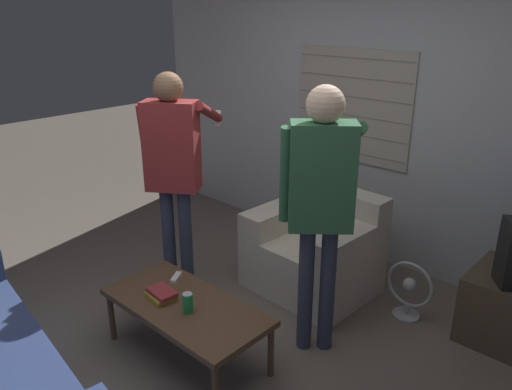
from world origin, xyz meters
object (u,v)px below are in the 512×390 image
object	(u,v)px
coffee_table	(186,309)
floor_fan	(409,290)
spare_remote	(176,277)
person_right_standing	(321,191)
soda_can	(188,303)
person_left_standing	(173,160)
armchair_beige	(315,250)
book_stack	(161,294)

from	to	relation	value
coffee_table	floor_fan	size ratio (longest dim) A/B	2.50
spare_remote	floor_fan	size ratio (longest dim) A/B	0.30
person_right_standing	soda_can	distance (m)	1.06
person_left_standing	spare_remote	size ratio (longest dim) A/B	13.13
armchair_beige	person_left_standing	xyz separation A→B (m)	(-0.76, -0.78, 0.77)
person_right_standing	soda_can	xyz separation A→B (m)	(-0.46, -0.70, -0.65)
spare_remote	book_stack	bearing A→B (deg)	-91.16
book_stack	spare_remote	bearing A→B (deg)	119.16
armchair_beige	spare_remote	xyz separation A→B (m)	(-0.37, -1.12, 0.08)
person_left_standing	spare_remote	distance (m)	0.86
book_stack	spare_remote	distance (m)	0.25
soda_can	spare_remote	distance (m)	0.42
person_right_standing	book_stack	world-z (taller)	person_right_standing
person_left_standing	book_stack	bearing A→B (deg)	-81.06
coffee_table	person_left_standing	distance (m)	1.12
coffee_table	book_stack	world-z (taller)	book_stack
coffee_table	person_right_standing	xyz separation A→B (m)	(0.54, 0.66, 0.75)
book_stack	floor_fan	world-z (taller)	book_stack
spare_remote	armchair_beige	bearing A→B (deg)	41.60
coffee_table	spare_remote	distance (m)	0.33
person_right_standing	soda_can	bearing A→B (deg)	-163.97
coffee_table	person_left_standing	bearing A→B (deg)	143.92
coffee_table	book_stack	xyz separation A→B (m)	(-0.16, -0.06, 0.07)
soda_can	floor_fan	size ratio (longest dim) A/B	0.28
book_stack	spare_remote	world-z (taller)	book_stack
coffee_table	person_left_standing	xyz separation A→B (m)	(-0.68, 0.49, 0.74)
person_right_standing	book_stack	size ratio (longest dim) A/B	8.18
person_right_standing	person_left_standing	bearing A→B (deg)	146.98
soda_can	person_left_standing	bearing A→B (deg)	144.68
soda_can	book_stack	bearing A→B (deg)	-175.70
person_right_standing	soda_can	world-z (taller)	person_right_standing
book_stack	spare_remote	xyz separation A→B (m)	(-0.12, 0.22, -0.02)
book_stack	person_left_standing	bearing A→B (deg)	132.81
armchair_beige	soda_can	bearing A→B (deg)	92.23
person_left_standing	person_right_standing	size ratio (longest dim) A/B	0.99
spare_remote	person_left_standing	bearing A→B (deg)	108.98
spare_remote	floor_fan	distance (m)	1.68
floor_fan	person_left_standing	bearing A→B (deg)	-149.50
spare_remote	person_right_standing	bearing A→B (deg)	1.08
soda_can	floor_fan	distance (m)	1.64
soda_can	floor_fan	xyz separation A→B (m)	(0.77, 1.43, -0.24)
armchair_beige	spare_remote	distance (m)	1.18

